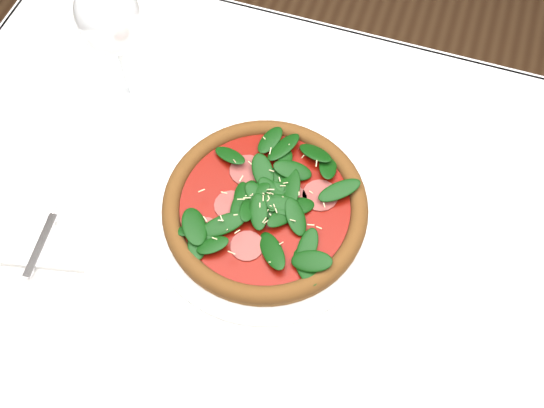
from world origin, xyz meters
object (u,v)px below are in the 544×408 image
(wine_glass, at_px, (109,20))
(pizza, at_px, (265,205))
(plate, at_px, (265,211))
(napkin, at_px, (42,247))

(wine_glass, bearing_deg, pizza, -26.98)
(plate, xyz_separation_m, pizza, (0.00, 0.00, 0.02))
(napkin, bearing_deg, plate, 28.59)
(pizza, height_order, wine_glass, wine_glass)
(plate, xyz_separation_m, wine_glass, (-0.28, 0.14, 0.15))
(napkin, bearing_deg, pizza, 28.59)
(wine_glass, height_order, napkin, wine_glass)
(pizza, xyz_separation_m, wine_glass, (-0.28, 0.14, 0.13))
(pizza, xyz_separation_m, napkin, (-0.28, -0.15, -0.02))
(pizza, bearing_deg, wine_glass, 153.02)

